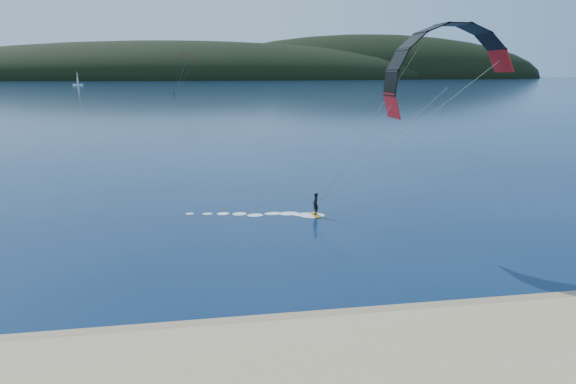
{
  "coord_description": "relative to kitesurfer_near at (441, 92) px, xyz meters",
  "views": [
    {
      "loc": [
        -0.19,
        -14.28,
        11.38
      ],
      "look_at": [
        3.51,
        10.0,
        5.0
      ],
      "focal_mm": 29.03,
      "sensor_mm": 36.0,
      "label": 1
    }
  ],
  "objects": [
    {
      "name": "sailboat",
      "position": [
        -128.38,
        391.34,
        -9.18
      ],
      "size": [
        8.2,
        5.36,
        11.45
      ],
      "color": "white",
      "rests_on": "ground"
    },
    {
      "name": "kitesurfer_far",
      "position": [
        -27.49,
        188.75,
        5.18
      ],
      "size": [
        10.67,
        8.13,
        18.51
      ],
      "color": "#C08316",
      "rests_on": "ground"
    },
    {
      "name": "headland",
      "position": [
        -13.91,
        730.04,
        -10.03
      ],
      "size": [
        1200.0,
        310.0,
        140.0
      ],
      "color": "black",
      "rests_on": "ground"
    },
    {
      "name": "wet_sand",
      "position": [
        -14.54,
        -10.74,
        -9.98
      ],
      "size": [
        220.0,
        2.5,
        0.1
      ],
      "color": "#997C59",
      "rests_on": "ground"
    },
    {
      "name": "kitesurfer_near",
      "position": [
        0.0,
        0.0,
        0.0
      ],
      "size": [
        22.62,
        9.13,
        14.43
      ],
      "color": "#C08316",
      "rests_on": "ground"
    }
  ]
}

